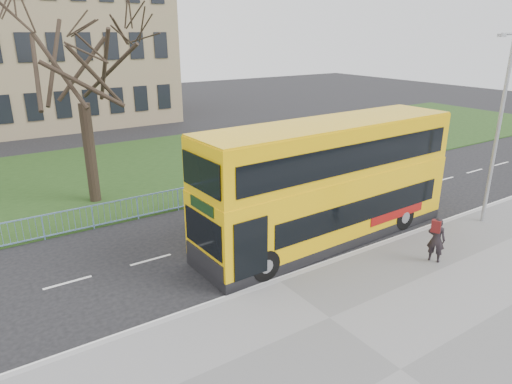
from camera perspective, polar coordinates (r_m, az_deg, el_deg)
ground at (r=17.03m, az=-0.31°, el=-9.14°), size 120.00×120.00×0.00m
pavement at (r=12.87m, az=17.59°, el=-20.56°), size 80.00×10.50×0.12m
kerb at (r=15.89m, az=2.82°, el=-11.14°), size 80.00×0.20×0.14m
grass_verge at (r=29.18m, az=-15.92°, el=2.54°), size 80.00×15.40×0.08m
guard_railing at (r=22.13m, az=-9.73°, el=-0.93°), size 40.00×0.12×1.10m
bare_tree at (r=23.21m, az=-21.00°, el=12.59°), size 8.12×8.12×11.60m
yellow_bus at (r=18.41m, az=9.16°, el=1.62°), size 11.60×3.11×4.83m
pedestrian at (r=17.96m, az=21.60°, el=-5.55°), size 0.65×0.74×1.72m
street_lamp at (r=21.67m, az=28.03°, el=7.49°), size 1.68×0.44×7.99m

